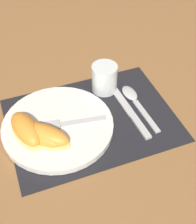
% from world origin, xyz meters
% --- Properties ---
extents(ground_plane, '(3.00, 3.00, 0.00)m').
position_xyz_m(ground_plane, '(0.00, 0.00, 0.00)').
color(ground_plane, olive).
extents(placemat, '(0.41, 0.30, 0.00)m').
position_xyz_m(placemat, '(0.00, 0.00, 0.00)').
color(placemat, black).
rests_on(placemat, ground_plane).
extents(plate, '(0.27, 0.27, 0.02)m').
position_xyz_m(plate, '(-0.09, 0.00, 0.01)').
color(plate, white).
rests_on(plate, placemat).
extents(juice_glass, '(0.07, 0.07, 0.08)m').
position_xyz_m(juice_glass, '(0.07, 0.09, 0.04)').
color(juice_glass, silver).
rests_on(juice_glass, placemat).
extents(knife, '(0.03, 0.21, 0.01)m').
position_xyz_m(knife, '(0.10, -0.01, 0.01)').
color(knife, '#BCBCC1').
rests_on(knife, placemat).
extents(spoon, '(0.04, 0.18, 0.01)m').
position_xyz_m(spoon, '(0.13, 0.02, 0.01)').
color(spoon, '#BCBCC1').
rests_on(spoon, placemat).
extents(fork, '(0.18, 0.05, 0.00)m').
position_xyz_m(fork, '(-0.07, -0.01, 0.02)').
color(fork, '#BCBCC1').
rests_on(fork, plate).
extents(citrus_wedge_0, '(0.08, 0.13, 0.04)m').
position_xyz_m(citrus_wedge_0, '(-0.16, -0.01, 0.04)').
color(citrus_wedge_0, '#F4DB84').
rests_on(citrus_wedge_0, plate).
extents(citrus_wedge_1, '(0.11, 0.12, 0.03)m').
position_xyz_m(citrus_wedge_1, '(-0.14, -0.03, 0.03)').
color(citrus_wedge_1, '#F4DB84').
rests_on(citrus_wedge_1, plate).
extents(citrus_wedge_2, '(0.13, 0.12, 0.04)m').
position_xyz_m(citrus_wedge_2, '(-0.13, -0.04, 0.04)').
color(citrus_wedge_2, '#F4DB84').
rests_on(citrus_wedge_2, plate).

